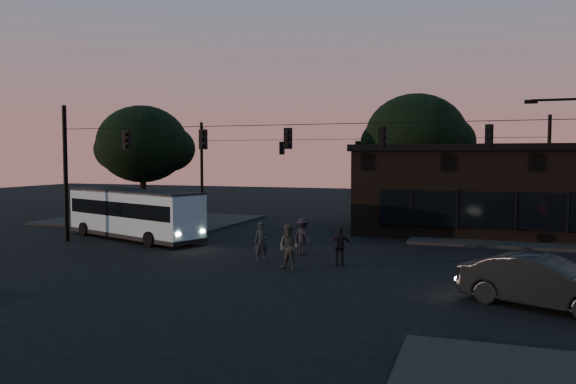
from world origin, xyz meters
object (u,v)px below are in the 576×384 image
(pedestrian_c, at_px, (340,246))
(bus, at_px, (134,212))
(building, at_px, (485,188))
(car, at_px, (543,282))
(pedestrian_b, at_px, (289,247))
(pedestrian_d, at_px, (303,236))
(pedestrian_a, at_px, (262,241))

(pedestrian_c, bearing_deg, bus, -34.91)
(building, bearing_deg, car, -85.08)
(pedestrian_b, xyz_separation_m, pedestrian_d, (-0.51, 3.60, -0.06))
(building, bearing_deg, pedestrian_c, -113.13)
(pedestrian_b, relative_size, pedestrian_d, 1.06)
(building, distance_m, pedestrian_c, 15.27)
(bus, bearing_deg, pedestrian_b, -4.43)
(building, xyz_separation_m, bus, (-18.90, -10.14, -1.14))
(pedestrian_a, xyz_separation_m, pedestrian_b, (1.80, -1.47, 0.06))
(building, height_order, pedestrian_a, building)
(bus, relative_size, car, 2.04)
(pedestrian_b, bearing_deg, pedestrian_c, 56.20)
(car, xyz_separation_m, pedestrian_c, (-7.54, 4.54, 0.04))
(car, bearing_deg, pedestrian_b, 95.39)
(bus, height_order, pedestrian_a, bus)
(car, bearing_deg, pedestrian_a, 91.34)
(pedestrian_a, distance_m, pedestrian_d, 2.49)
(bus, relative_size, pedestrian_b, 5.33)
(bus, height_order, pedestrian_c, bus)
(car, distance_m, pedestrian_a, 12.00)
(building, xyz_separation_m, car, (1.59, -18.48, -1.89))
(bus, xyz_separation_m, pedestrian_c, (12.94, -3.80, -0.71))
(car, distance_m, pedestrian_b, 9.82)
(building, distance_m, car, 18.64)
(pedestrian_c, bearing_deg, pedestrian_d, -60.25)
(building, xyz_separation_m, pedestrian_d, (-8.27, -11.88, -1.82))
(pedestrian_a, relative_size, pedestrian_b, 0.93)
(pedestrian_b, bearing_deg, pedestrian_a, 156.54)
(pedestrian_c, bearing_deg, pedestrian_a, -17.41)
(pedestrian_a, height_order, pedestrian_d, pedestrian_d)
(building, bearing_deg, pedestrian_d, -124.85)
(bus, relative_size, pedestrian_a, 5.72)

